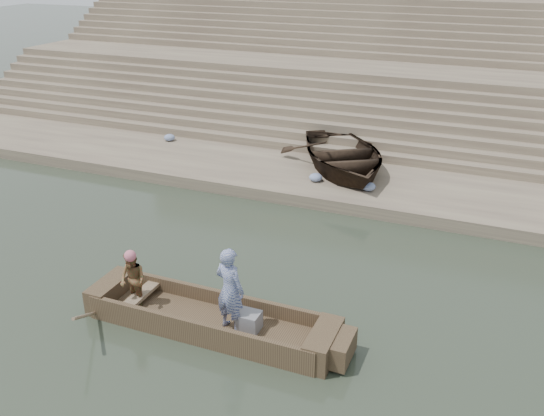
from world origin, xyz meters
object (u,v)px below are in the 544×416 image
Objects in this scene: rowing_man at (133,280)px; standing_man at (230,289)px; beached_rowboat at (343,155)px; main_rowboat at (210,324)px; television at (249,321)px.

standing_man is at bearing 18.13° from rowing_man.
rowing_man is at bearing -133.22° from beached_rowboat.
main_rowboat is 1.94m from rowing_man.
main_rowboat is 0.95× the size of beached_rowboat.
rowing_man reaches higher than main_rowboat.
standing_man is 2.35m from rowing_man.
beached_rowboat is at bearing 94.58° from television.
standing_man is (0.55, -0.09, 1.04)m from main_rowboat.
main_rowboat is 2.67× the size of standing_man.
rowing_man is at bearing -176.55° from television.
beached_rowboat reaches higher than main_rowboat.
beached_rowboat is (-0.40, 9.65, -0.21)m from standing_man.
television is at bearing -153.06° from standing_man.
main_rowboat is at bearing 21.56° from rowing_man.
rowing_man is at bearing -174.77° from main_rowboat.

